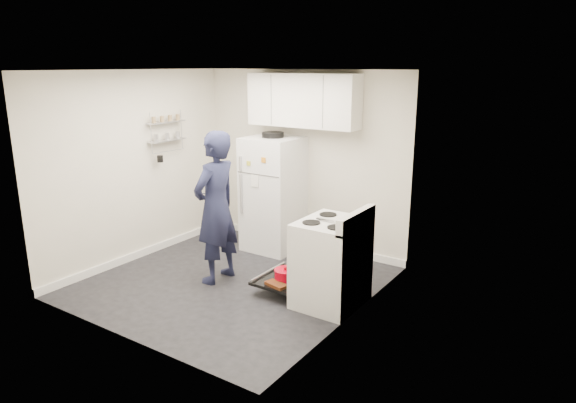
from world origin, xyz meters
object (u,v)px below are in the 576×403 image
Objects in this scene: person at (216,208)px; open_oven_door at (286,277)px; refrigerator at (273,194)px; electric_range at (330,263)px.

open_oven_door is at bearing 99.96° from person.
open_oven_door is 1.61m from refrigerator.
open_oven_door is at bearing -49.46° from refrigerator.
refrigerator is at bearing 130.54° from open_oven_door.
electric_range is 1.55× the size of open_oven_door.
electric_range reaches higher than open_oven_door.
person reaches higher than electric_range.
electric_range is 1.53m from person.
person is (0.08, -1.29, 0.11)m from refrigerator.
refrigerator is 1.30m from person.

